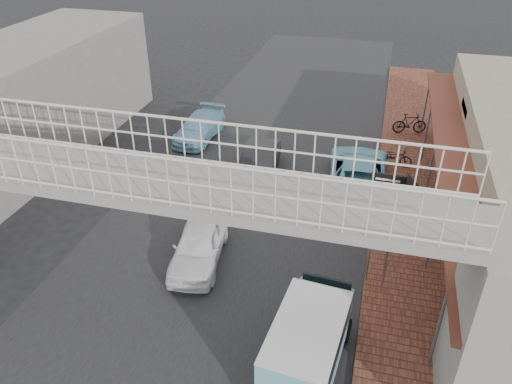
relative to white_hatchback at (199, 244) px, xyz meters
The scene contains 14 objects.
ground 0.92m from the white_hatchback, 39.30° to the left, with size 120.00×120.00×0.00m, color black.
road_strip 0.91m from the white_hatchback, 39.30° to the left, with size 10.00×60.00×0.01m, color black.
sidewalk 7.81m from the white_hatchback, 25.97° to the left, with size 3.00×40.00×0.10m, color brown.
footbridge 4.42m from the white_hatchback, 82.07° to the right, with size 16.40×2.40×6.34m.
building_far_left 12.44m from the white_hatchback, 148.60° to the left, with size 5.00×14.00×5.00m, color gray.
white_hatchback is the anchor object (origin of this frame).
dark_sedan 6.07m from the white_hatchback, 85.28° to the left, with size 1.41×4.04×1.33m, color black.
angkot_curb 7.86m from the white_hatchback, 53.27° to the left, with size 2.40×5.22×1.45m, color #7AC3D4.
angkot_far 9.78m from the white_hatchback, 110.36° to the left, with size 1.64×4.04×1.17m, color #6EA2C0.
angkot_van 5.60m from the white_hatchback, 39.61° to the right, with size 2.01×3.85×1.82m.
motorcycle_near 10.49m from the white_hatchback, 54.17° to the left, with size 0.57×1.62×0.85m, color black.
motorcycle_far 13.99m from the white_hatchback, 60.98° to the left, with size 0.49×1.73×1.04m, color black.
street_clock 6.15m from the white_hatchback, ahead, with size 0.73×0.58×3.00m.
arrow_sign 7.17m from the white_hatchback, 18.31° to the left, with size 1.73×1.10×2.96m.
Camera 1 is at (4.78, -12.78, 10.82)m, focal length 35.00 mm.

